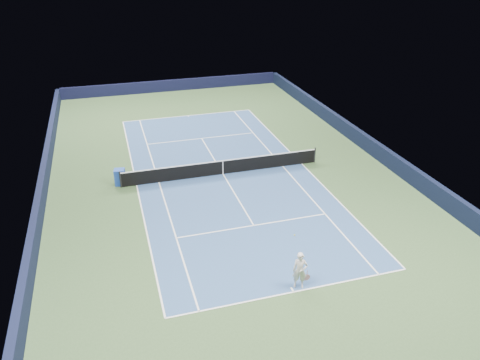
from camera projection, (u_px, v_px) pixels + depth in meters
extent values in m
plane|color=#334E2A|center=(223.00, 174.00, 30.07)|extent=(40.00, 40.00, 0.00)
cube|color=black|center=(173.00, 85.00, 46.76)|extent=(22.00, 0.35, 1.10)
cube|color=black|center=(373.00, 147.00, 32.57)|extent=(0.35, 40.00, 1.10)
cube|color=#101632|center=(42.00, 189.00, 27.07)|extent=(0.35, 40.00, 1.10)
cube|color=#2C4C7D|center=(223.00, 174.00, 30.07)|extent=(10.97, 23.77, 0.01)
cube|color=white|center=(188.00, 116.00, 40.22)|extent=(10.97, 0.08, 0.00)
cube|color=white|center=(294.00, 292.00, 19.91)|extent=(10.97, 0.08, 0.00)
cube|color=white|center=(302.00, 164.00, 31.46)|extent=(0.08, 23.77, 0.00)
cube|color=white|center=(137.00, 185.00, 28.67)|extent=(0.08, 23.77, 0.00)
cube|color=white|center=(283.00, 166.00, 31.11)|extent=(0.08, 23.77, 0.00)
cube|color=white|center=(159.00, 182.00, 29.02)|extent=(0.08, 23.77, 0.00)
cube|color=white|center=(202.00, 138.00, 35.53)|extent=(8.23, 0.08, 0.00)
cube|color=white|center=(254.00, 225.00, 24.60)|extent=(8.23, 0.08, 0.00)
cube|color=white|center=(223.00, 174.00, 30.07)|extent=(0.08, 12.80, 0.00)
cube|color=white|center=(188.00, 116.00, 40.09)|extent=(0.08, 0.30, 0.00)
cube|color=white|center=(292.00, 290.00, 20.04)|extent=(0.08, 0.30, 0.00)
cylinder|color=black|center=(120.00, 180.00, 28.20)|extent=(0.10, 0.10, 1.07)
cylinder|color=black|center=(315.00, 155.00, 31.45)|extent=(0.10, 0.10, 1.07)
cube|color=black|center=(223.00, 168.00, 29.86)|extent=(12.80, 0.03, 0.91)
cube|color=white|center=(223.00, 161.00, 29.64)|extent=(12.80, 0.04, 0.06)
cube|color=white|center=(223.00, 168.00, 29.86)|extent=(0.05, 0.04, 0.91)
cube|color=#1B40A7|center=(120.00, 177.00, 28.55)|extent=(0.71, 0.67, 1.02)
cube|color=silver|center=(125.00, 177.00, 28.66)|extent=(0.06, 0.45, 0.45)
imported|color=silver|center=(300.00, 270.00, 19.85)|extent=(0.74, 0.62, 1.72)
cylinder|color=pink|center=(307.00, 273.00, 19.97)|extent=(0.03, 0.03, 0.28)
cylinder|color=black|center=(307.00, 277.00, 20.08)|extent=(0.28, 0.02, 0.28)
cylinder|color=pink|center=(307.00, 277.00, 20.08)|extent=(0.30, 0.03, 0.30)
sphere|color=gold|center=(295.00, 235.00, 20.22)|extent=(0.07, 0.07, 0.07)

